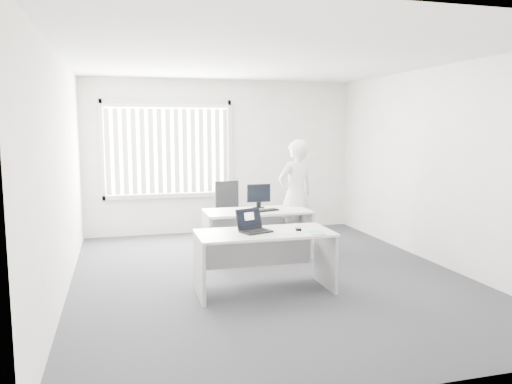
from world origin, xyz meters
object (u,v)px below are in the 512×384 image
object	(u,v)px
office_chair	(230,222)
person	(296,195)
desk_far	(257,223)
desk_near	(264,249)
monitor	(259,196)
laptop	(256,221)

from	to	relation	value
office_chair	person	size ratio (longest dim) A/B	0.58
person	desk_far	bearing A→B (deg)	10.20
desk_near	monitor	size ratio (longest dim) A/B	4.33
office_chair	person	xyz separation A→B (m)	(0.88, -0.89, 0.56)
desk_near	desk_far	bearing A→B (deg)	77.79
laptop	office_chair	bearing A→B (deg)	64.41
desk_far	office_chair	distance (m)	1.26
laptop	person	bearing A→B (deg)	38.71
desk_near	desk_far	distance (m)	1.60
office_chair	monitor	distance (m)	1.21
desk_far	office_chair	xyz separation A→B (m)	(-0.15, 1.24, -0.20)
desk_near	person	world-z (taller)	person
desk_near	desk_far	xyz separation A→B (m)	(0.35, 1.56, -0.01)
desk_far	person	bearing A→B (deg)	25.59
desk_near	office_chair	xyz separation A→B (m)	(0.20, 2.80, -0.21)
office_chair	monitor	world-z (taller)	monitor
desk_near	person	size ratio (longest dim) A/B	0.91
desk_far	laptop	world-z (taller)	laptop
desk_far	monitor	size ratio (longest dim) A/B	4.26
desk_far	office_chair	size ratio (longest dim) A/B	1.55
monitor	desk_far	bearing A→B (deg)	-110.43
monitor	laptop	bearing A→B (deg)	-105.86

